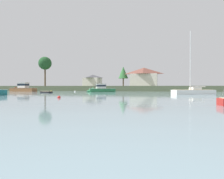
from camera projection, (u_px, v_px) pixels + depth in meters
The scene contains 13 objects.
far_shore_bank at pixel (131, 88), 91.00m from camera, with size 234.91×43.38×1.82m, color #4C563D.
dinghy_black at pixel (46, 92), 55.21m from camera, with size 3.66×2.57×0.57m.
cruiser_green at pixel (99, 90), 63.58m from camera, with size 8.83×6.28×4.82m.
sailboat_white at pixel (193, 93), 45.33m from camera, with size 9.32×6.09×13.97m.
cruiser_wood at pixel (21, 89), 68.64m from camera, with size 9.56×3.22×5.03m.
mooring_buoy_white at pixel (75, 91), 64.62m from camera, with size 0.52×0.52×0.57m.
mooring_buoy_green at pixel (176, 92), 56.12m from camera, with size 0.41×0.41×0.46m.
mooring_buoy_red at pixel (59, 97), 30.14m from camera, with size 0.45×0.45×0.50m.
mooring_buoy_yellow at pixel (51, 91), 67.12m from camera, with size 0.46×0.46×0.51m.
shore_tree_left at pixel (45, 63), 82.68m from camera, with size 5.02×5.02×11.33m.
shore_tree_left_mid at pixel (123, 73), 87.89m from camera, with size 4.00×4.00×8.01m.
cottage_near_water at pixel (93, 80), 100.66m from camera, with size 7.58×9.12×5.30m.
cottage_eastern at pixel (144, 76), 84.73m from camera, with size 11.27×6.69×7.26m.
Camera 1 is at (13.17, -9.83, 1.64)m, focal length 34.17 mm.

